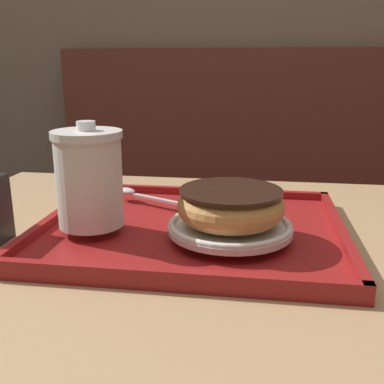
# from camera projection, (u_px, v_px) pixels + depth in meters

# --- Properties ---
(booth_bench) EXTENTS (1.70, 0.44, 1.00)m
(booth_bench) POSITION_uv_depth(u_px,v_px,m) (299.00, 257.00, 1.53)
(booth_bench) COLOR brown
(booth_bench) RESTS_ON ground_plane
(cafe_table) EXTENTS (0.87, 0.70, 0.71)m
(cafe_table) POSITION_uv_depth(u_px,v_px,m) (185.00, 342.00, 0.68)
(cafe_table) COLOR tan
(cafe_table) RESTS_ON ground_plane
(serving_tray) EXTENTS (0.42, 0.35, 0.02)m
(serving_tray) POSITION_uv_depth(u_px,v_px,m) (192.00, 230.00, 0.64)
(serving_tray) COLOR maroon
(serving_tray) RESTS_ON cafe_table
(coffee_cup_front) EXTENTS (0.09, 0.09, 0.14)m
(coffee_cup_front) POSITION_uv_depth(u_px,v_px,m) (89.00, 178.00, 0.60)
(coffee_cup_front) COLOR white
(coffee_cup_front) RESTS_ON serving_tray
(plate_with_chocolate_donut) EXTENTS (0.16, 0.16, 0.01)m
(plate_with_chocolate_donut) POSITION_uv_depth(u_px,v_px,m) (230.00, 226.00, 0.59)
(plate_with_chocolate_donut) COLOR white
(plate_with_chocolate_donut) RESTS_ON serving_tray
(donut_chocolate_glazed) EXTENTS (0.14, 0.14, 0.04)m
(donut_chocolate_glazed) POSITION_uv_depth(u_px,v_px,m) (231.00, 205.00, 0.58)
(donut_chocolate_glazed) COLOR tan
(donut_chocolate_glazed) RESTS_ON plate_with_chocolate_donut
(spoon) EXTENTS (0.15, 0.08, 0.01)m
(spoon) POSITION_uv_depth(u_px,v_px,m) (137.00, 194.00, 0.75)
(spoon) COLOR silver
(spoon) RESTS_ON serving_tray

